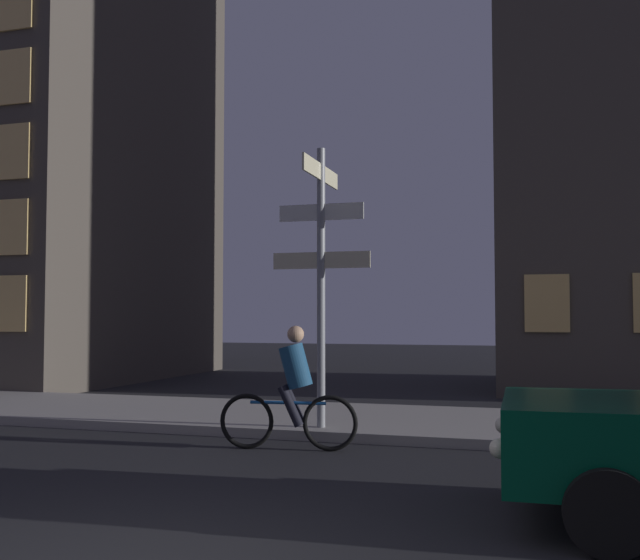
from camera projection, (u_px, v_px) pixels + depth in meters
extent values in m
cube|color=#9E9991|center=(371.00, 421.00, 11.71)|extent=(40.00, 3.39, 0.14)
cylinder|color=gray|center=(321.00, 287.00, 10.70)|extent=(0.12, 0.12, 4.04)
cube|color=beige|center=(321.00, 172.00, 10.78)|extent=(0.03, 1.68, 0.24)
cube|color=white|center=(321.00, 212.00, 10.75)|extent=(1.28, 0.03, 0.24)
cube|color=beige|center=(321.00, 260.00, 10.72)|extent=(1.46, 0.03, 0.24)
cylinder|color=black|center=(608.00, 512.00, 5.34)|extent=(0.65, 0.24, 0.64)
cylinder|color=black|center=(586.00, 462.00, 7.17)|extent=(0.65, 0.24, 0.64)
sphere|color=#F9EFCC|center=(499.00, 448.00, 5.85)|extent=(0.16, 0.16, 0.16)
sphere|color=#F9EFCC|center=(503.00, 425.00, 7.09)|extent=(0.16, 0.16, 0.16)
torus|color=black|center=(247.00, 421.00, 9.67)|extent=(0.72, 0.16, 0.72)
torus|color=black|center=(330.00, 423.00, 9.50)|extent=(0.72, 0.16, 0.72)
cylinder|color=#1959A5|center=(288.00, 403.00, 9.60)|extent=(1.00, 0.18, 0.04)
cylinder|color=navy|center=(296.00, 366.00, 9.60)|extent=(0.49, 0.38, 0.61)
sphere|color=tan|center=(296.00, 334.00, 9.62)|extent=(0.22, 0.22, 0.22)
cylinder|color=black|center=(290.00, 406.00, 9.50)|extent=(0.35, 0.17, 0.55)
cylinder|color=black|center=(293.00, 404.00, 9.68)|extent=(0.35, 0.17, 0.55)
cube|color=#4C443D|center=(18.00, 154.00, 21.31)|extent=(8.84, 8.96, 12.82)
cube|color=#F2C672|center=(9.00, 304.00, 15.75)|extent=(0.90, 0.06, 1.20)
cube|color=#F2C672|center=(10.00, 227.00, 15.83)|extent=(0.90, 0.06, 1.20)
cube|color=#F2C672|center=(12.00, 152.00, 15.91)|extent=(0.90, 0.06, 1.20)
cube|color=#F2C672|center=(13.00, 77.00, 15.99)|extent=(0.90, 0.06, 1.20)
cube|color=#F2C672|center=(15.00, 3.00, 16.07)|extent=(0.90, 0.06, 1.20)
cube|color=#F2C672|center=(547.00, 303.00, 15.32)|extent=(0.90, 0.06, 1.20)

